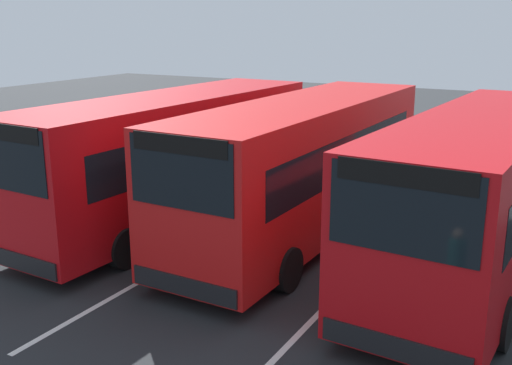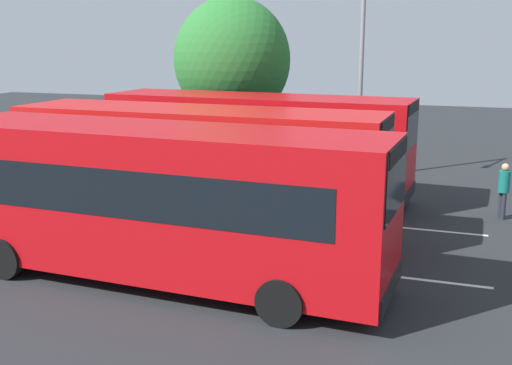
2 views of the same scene
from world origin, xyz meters
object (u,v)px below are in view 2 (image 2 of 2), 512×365
bus_center_right (257,142)px  bus_center_left (198,166)px  pedestrian (504,187)px  depot_tree (232,60)px  bus_far_left (159,198)px  street_lamp (358,59)px

bus_center_right → bus_center_left: bearing=-90.4°
bus_center_right → pedestrian: bearing=1.5°
bus_center_left → depot_tree: depot_tree is taller
pedestrian → depot_tree: depot_tree is taller
bus_center_left → bus_center_right: (0.29, 4.11, 0.00)m
bus_far_left → depot_tree: depot_tree is taller
bus_center_right → street_lamp: (2.62, 3.56, 2.60)m
bus_center_left → pedestrian: bearing=27.6°
bus_center_left → depot_tree: (-2.16, 8.37, 2.46)m
bus_center_left → street_lamp: street_lamp is taller
street_lamp → bus_center_left: bearing=-0.4°
bus_center_right → depot_tree: 5.49m
pedestrian → bus_center_right: bearing=-29.6°
bus_center_right → pedestrian: (7.56, -0.29, -0.85)m
bus_center_left → depot_tree: 8.99m
bus_center_right → depot_tree: bearing=123.7°
bus_center_left → bus_center_right: same height
bus_far_left → pedestrian: bus_far_left is taller
street_lamp → bus_far_left: bearing=8.7°
bus_center_right → pedestrian: bus_center_right is taller
bus_far_left → street_lamp: street_lamp is taller
bus_center_right → street_lamp: 5.13m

